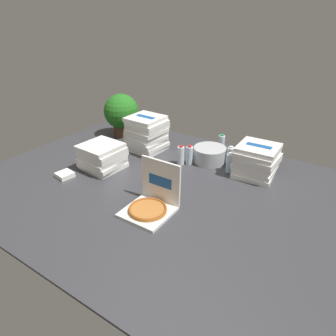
{
  "coord_description": "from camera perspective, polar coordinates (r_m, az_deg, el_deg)",
  "views": [
    {
      "loc": [
        1.32,
        -1.83,
        1.35
      ],
      "look_at": [
        0.06,
        0.1,
        0.14
      ],
      "focal_mm": 31.69,
      "sensor_mm": 36.0,
      "label": 1
    }
  ],
  "objects": [
    {
      "name": "napkin_pile",
      "position": [
        2.9,
        -19.23,
        -1.25
      ],
      "size": [
        0.16,
        0.16,
        0.04
      ],
      "primitive_type": "cube",
      "rotation": [
        0.0,
        0.0,
        -0.16
      ],
      "color": "white",
      "rests_on": "ground_plane"
    },
    {
      "name": "pizza_stack_right_far",
      "position": [
        2.84,
        16.64,
        1.35
      ],
      "size": [
        0.38,
        0.39,
        0.29
      ],
      "color": "white",
      "rests_on": "ground_plane"
    },
    {
      "name": "potted_plant",
      "position": [
        3.66,
        -8.95,
        10.42
      ],
      "size": [
        0.42,
        0.42,
        0.51
      ],
      "color": "#513323",
      "rests_on": "ground_plane"
    },
    {
      "name": "water_bottle_3",
      "position": [
        2.96,
        4.12,
        2.46
      ],
      "size": [
        0.07,
        0.07,
        0.2
      ],
      "color": "silver",
      "rests_on": "ground_plane"
    },
    {
      "name": "water_bottle_2",
      "position": [
        2.99,
        11.9,
        2.23
      ],
      "size": [
        0.07,
        0.07,
        0.2
      ],
      "color": "white",
      "rests_on": "ground_plane"
    },
    {
      "name": "pizza_stack_center_near",
      "position": [
        3.24,
        -4.12,
        6.58
      ],
      "size": [
        0.4,
        0.41,
        0.38
      ],
      "color": "white",
      "rests_on": "ground_plane"
    },
    {
      "name": "water_bottle_1",
      "position": [
        2.95,
        2.48,
        2.44
      ],
      "size": [
        0.07,
        0.07,
        0.2
      ],
      "color": "white",
      "rests_on": "ground_plane"
    },
    {
      "name": "water_bottle_4",
      "position": [
        2.86,
        11.79,
        0.97
      ],
      "size": [
        0.07,
        0.07,
        0.2
      ],
      "color": "silver",
      "rests_on": "ground_plane"
    },
    {
      "name": "water_bottle_0",
      "position": [
        3.27,
        10.23,
        4.64
      ],
      "size": [
        0.07,
        0.07,
        0.2
      ],
      "color": "silver",
      "rests_on": "ground_plane"
    },
    {
      "name": "ice_bucket",
      "position": [
        3.04,
        8.01,
        2.58
      ],
      "size": [
        0.33,
        0.33,
        0.15
      ],
      "primitive_type": "cylinder",
      "color": "#B7BABF",
      "rests_on": "ground_plane"
    },
    {
      "name": "pizza_stack_right_near",
      "position": [
        2.92,
        -12.5,
        2.17
      ],
      "size": [
        0.38,
        0.39,
        0.25
      ],
      "color": "white",
      "rests_on": "ground_plane"
    },
    {
      "name": "ground_plane",
      "position": [
        2.64,
        -2.22,
        -3.42
      ],
      "size": [
        3.2,
        2.4,
        0.02
      ],
      "primitive_type": "cube",
      "color": "#38383D"
    },
    {
      "name": "open_pizza_box",
      "position": [
        2.28,
        -3.21,
        -6.55
      ],
      "size": [
        0.35,
        0.36,
        0.37
      ],
      "color": "white",
      "rests_on": "ground_plane"
    }
  ]
}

